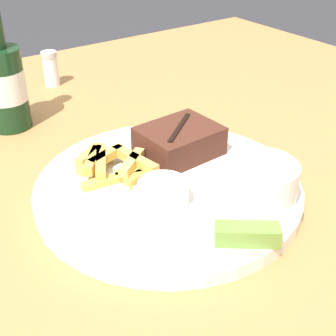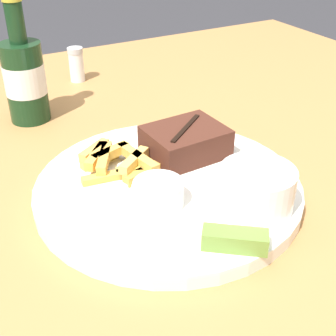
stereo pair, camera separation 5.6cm
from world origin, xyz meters
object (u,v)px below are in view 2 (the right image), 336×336
(pickle_spear, at_px, (238,238))
(coleslaw_cup, at_px, (257,187))
(steak_portion, at_px, (185,142))
(fork_utensil, at_px, (97,186))
(salt_shaker, at_px, (76,64))
(dipping_sauce_cup, at_px, (158,192))
(beer_bottle, at_px, (25,77))
(dinner_plate, at_px, (168,188))

(pickle_spear, bearing_deg, coleslaw_cup, 38.82)
(steak_portion, height_order, coleslaw_cup, coleslaw_cup)
(fork_utensil, relative_size, salt_shaker, 1.98)
(dipping_sauce_cup, height_order, beer_bottle, beer_bottle)
(coleslaw_cup, distance_m, fork_utensil, 0.19)
(dipping_sauce_cup, distance_m, fork_utensil, 0.08)
(coleslaw_cup, height_order, fork_utensil, coleslaw_cup)
(fork_utensil, distance_m, beer_bottle, 0.27)
(dipping_sauce_cup, bearing_deg, beer_bottle, 100.25)
(steak_portion, relative_size, salt_shaker, 1.60)
(beer_bottle, bearing_deg, fork_utensil, -87.62)
(dinner_plate, height_order, salt_shaker, salt_shaker)
(dinner_plate, distance_m, coleslaw_cup, 0.12)
(coleslaw_cup, xyz_separation_m, salt_shaker, (-0.03, 0.52, -0.01))
(dipping_sauce_cup, xyz_separation_m, beer_bottle, (-0.06, 0.33, 0.04))
(dinner_plate, relative_size, beer_bottle, 1.60)
(dinner_plate, distance_m, steak_portion, 0.08)
(pickle_spear, bearing_deg, fork_utensil, 116.55)
(dinner_plate, height_order, dipping_sauce_cup, dipping_sauce_cup)
(pickle_spear, relative_size, beer_bottle, 0.32)
(salt_shaker, bearing_deg, pickle_spear, -93.05)
(fork_utensil, xyz_separation_m, beer_bottle, (-0.01, 0.27, 0.05))
(dinner_plate, distance_m, fork_utensil, 0.09)
(dipping_sauce_cup, bearing_deg, coleslaw_cup, -32.14)
(fork_utensil, relative_size, beer_bottle, 0.64)
(coleslaw_cup, height_order, salt_shaker, coleslaw_cup)
(coleslaw_cup, bearing_deg, beer_bottle, 111.28)
(steak_portion, bearing_deg, salt_shaker, 92.81)
(dipping_sauce_cup, distance_m, beer_bottle, 0.34)
(beer_bottle, relative_size, salt_shaker, 3.11)
(coleslaw_cup, relative_size, fork_utensil, 0.65)
(dinner_plate, distance_m, salt_shaker, 0.43)
(salt_shaker, bearing_deg, fork_utensil, -106.20)
(coleslaw_cup, bearing_deg, pickle_spear, -141.18)
(steak_portion, distance_m, pickle_spear, 0.19)
(beer_bottle, bearing_deg, dipping_sauce_cup, -79.75)
(dinner_plate, relative_size, dipping_sauce_cup, 5.64)
(fork_utensil, bearing_deg, steak_portion, 28.78)
(dinner_plate, bearing_deg, steak_portion, 42.36)
(dinner_plate, relative_size, salt_shaker, 4.99)
(steak_portion, bearing_deg, fork_utensil, -173.09)
(steak_portion, xyz_separation_m, salt_shaker, (-0.02, 0.38, -0.00))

